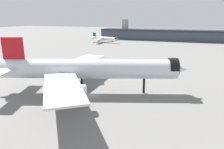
# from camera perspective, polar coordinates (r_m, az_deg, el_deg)

# --- Properties ---
(ground) EXTENTS (900.00, 900.00, 0.00)m
(ground) POSITION_cam_1_polar(r_m,az_deg,el_deg) (72.02, -5.38, -5.79)
(ground) COLOR slate
(airliner_near_gate) EXTENTS (66.88, 59.64, 19.55)m
(airliner_near_gate) POSITION_cam_1_polar(r_m,az_deg,el_deg) (72.53, -6.84, 1.46)
(airliner_near_gate) COLOR silver
(airliner_near_gate) RESTS_ON ground
(airliner_far_taxiway) EXTENTS (34.71, 31.30, 9.92)m
(airliner_far_taxiway) POSITION_cam_1_polar(r_m,az_deg,el_deg) (220.72, -2.16, 9.88)
(airliner_far_taxiway) COLOR white
(airliner_far_taxiway) RESTS_ON ground
(terminal_building) EXTENTS (201.03, 33.64, 23.38)m
(terminal_building) POSITION_cam_1_polar(r_m,az_deg,el_deg) (250.60, 19.67, 10.12)
(terminal_building) COLOR #3D4756
(terminal_building) RESTS_ON ground
(traffic_cone_wingtip) EXTENTS (0.57, 0.57, 0.71)m
(traffic_cone_wingtip) POSITION_cam_1_polar(r_m,az_deg,el_deg) (109.34, -17.58, 1.18)
(traffic_cone_wingtip) COLOR #F2600C
(traffic_cone_wingtip) RESTS_ON ground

